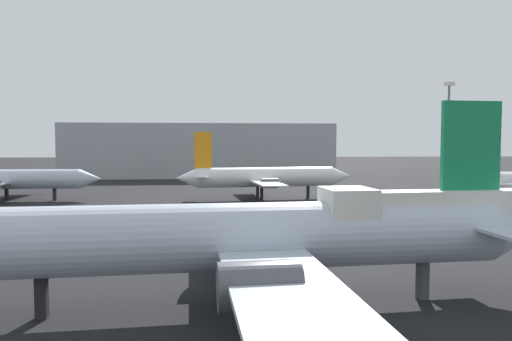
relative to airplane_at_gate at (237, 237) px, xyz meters
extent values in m
cylinder|color=#B2BCCC|center=(-0.36, -0.02, 0.02)|extent=(27.69, 4.97, 3.32)
cube|color=#B2BCCC|center=(1.01, 0.06, -0.48)|extent=(5.91, 30.97, 0.24)
cube|color=#B2BCCC|center=(12.88, 0.78, 0.35)|extent=(2.95, 8.68, 0.16)
cube|color=#147F4C|center=(12.37, 0.75, 4.26)|extent=(3.27, 0.50, 5.14)
cylinder|color=#4C4C54|center=(0.54, -5.83, -0.64)|extent=(3.16, 2.01, 1.83)
cylinder|color=#4C4C54|center=(-0.16, 5.85, -0.64)|extent=(3.16, 2.01, 1.83)
cube|color=black|center=(-9.16, -0.55, -2.60)|extent=(0.54, 0.54, 1.93)
cube|color=black|center=(1.14, -1.97, -2.60)|extent=(0.54, 0.54, 1.93)
cube|color=black|center=(0.89, 2.09, -2.60)|extent=(0.54, 0.54, 1.93)
cone|color=silver|center=(28.01, 28.29, -0.13)|extent=(3.55, 3.28, 2.98)
cube|color=silver|center=(30.11, 28.49, 0.16)|extent=(2.99, 8.09, 0.15)
cube|color=orange|center=(30.58, 28.53, 4.27)|extent=(3.03, 0.56, 5.83)
cylinder|color=#B2BCCC|center=(-31.04, 46.41, -0.42)|extent=(20.45, 3.31, 2.84)
cone|color=#B2BCCC|center=(-19.28, 46.14, -0.42)|extent=(3.19, 2.91, 2.84)
cube|color=#B2BCCC|center=(-32.06, 46.44, -0.85)|extent=(4.44, 22.25, 0.20)
cylinder|color=#4C4C54|center=(-31.35, 50.63, -0.99)|extent=(2.49, 1.53, 1.47)
cube|color=black|center=(-24.51, 46.26, -2.70)|extent=(0.42, 0.42, 1.73)
cube|color=black|center=(-32.02, 48.07, -2.70)|extent=(0.42, 0.42, 1.73)
cylinder|color=white|center=(6.40, 45.22, -0.25)|extent=(20.48, 5.03, 2.93)
cone|color=white|center=(18.09, 46.44, -0.25)|extent=(3.51, 3.25, 2.93)
cone|color=white|center=(-5.28, 43.99, -0.25)|extent=(3.51, 3.25, 2.93)
cube|color=white|center=(5.40, 45.11, -0.69)|extent=(5.53, 21.32, 0.19)
cube|color=white|center=(-3.29, 44.20, 0.04)|extent=(2.57, 6.77, 0.13)
cube|color=orange|center=(-2.90, 44.24, 3.80)|extent=(2.53, 0.50, 5.17)
cylinder|color=#4C4C54|center=(5.58, 49.16, -0.84)|extent=(2.49, 1.65, 1.42)
cylinder|color=#4C4C54|center=(6.42, 41.19, -0.84)|extent=(2.49, 1.65, 1.42)
cube|color=black|center=(12.86, 45.90, -2.64)|extent=(0.43, 0.43, 1.85)
cube|color=black|center=(5.23, 46.68, -2.64)|extent=(0.43, 0.43, 1.85)
cube|color=black|center=(5.56, 43.55, -2.64)|extent=(0.43, 0.43, 1.85)
cube|color=silver|center=(5.65, 0.33, 0.94)|extent=(2.56, 2.94, 2.80)
cylinder|color=#3F3F44|center=(9.80, 0.58, -1.91)|extent=(0.70, 0.70, 3.31)
cylinder|color=slate|center=(50.30, 75.27, 7.02)|extent=(0.50, 0.50, 21.18)
cube|color=#F2EACC|center=(50.30, 75.27, 18.01)|extent=(2.40, 0.50, 0.80)
cube|color=#999EA3|center=(-4.93, 97.79, 3.07)|extent=(65.98, 22.41, 13.27)
camera|label=1|loc=(-1.00, -22.28, 4.52)|focal=32.09mm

